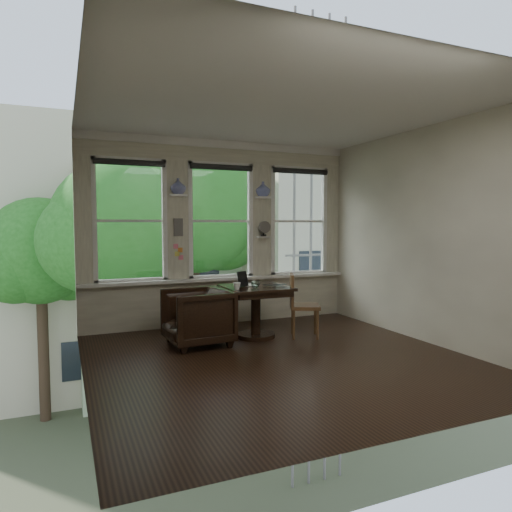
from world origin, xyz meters
name	(u,v)px	position (x,y,z in m)	size (l,w,h in m)	color
ground	(280,359)	(0.00, 0.00, 0.00)	(4.50, 4.50, 0.00)	black
ceiling	(281,109)	(0.00, 0.00, 3.00)	(4.50, 4.50, 0.00)	silver
wall_back	(220,233)	(0.00, 2.25, 1.50)	(4.50, 4.50, 0.00)	beige
wall_front	(413,244)	(0.00, -2.25, 1.50)	(4.50, 4.50, 0.00)	beige
wall_left	(80,239)	(-2.25, 0.00, 1.50)	(4.50, 4.50, 0.00)	beige
wall_right	(425,235)	(2.25, 0.00, 1.50)	(4.50, 4.50, 0.00)	beige
window_left	(130,221)	(-1.45, 2.25, 1.70)	(1.10, 0.12, 1.90)	white
window_center	(220,221)	(0.00, 2.25, 1.70)	(1.10, 0.12, 1.90)	white
window_right	(298,221)	(1.45, 2.25, 1.70)	(1.10, 0.12, 1.90)	white
shelf_left	(178,195)	(-0.72, 2.15, 2.10)	(0.26, 0.16, 0.03)	white
shelf_right	(263,197)	(0.72, 2.15, 2.10)	(0.26, 0.16, 0.03)	white
intercom	(178,227)	(-0.72, 2.18, 1.60)	(0.14, 0.06, 0.28)	#59544F
sticky_notes	(178,249)	(-0.72, 2.19, 1.25)	(0.16, 0.01, 0.24)	pink
desk_fan	(263,231)	(0.72, 2.13, 1.53)	(0.20, 0.20, 0.24)	#59544F
vase_left	(178,186)	(-0.72, 2.15, 2.24)	(0.24, 0.24, 0.25)	silver
vase_right	(263,189)	(0.72, 2.15, 2.24)	(0.24, 0.24, 0.25)	silver
table	(256,312)	(0.15, 1.12, 0.38)	(0.90, 0.90, 0.75)	black
armchair_left	(197,317)	(-0.74, 1.03, 0.39)	(0.83, 0.85, 0.77)	black
cushion_red	(197,312)	(-0.74, 1.03, 0.45)	(0.45, 0.45, 0.06)	maroon
side_chair_right	(305,306)	(0.82, 0.86, 0.46)	(0.42, 0.42, 0.92)	#4F2F1C
laptop	(276,286)	(0.39, 0.95, 0.76)	(0.35, 0.22, 0.03)	black
mug	(237,286)	(-0.22, 0.91, 0.80)	(0.11, 0.11, 0.10)	white
drinking_glass	(255,284)	(0.09, 0.98, 0.80)	(0.12, 0.12, 0.09)	white
tablet	(243,279)	(-0.03, 1.16, 0.86)	(0.16, 0.02, 0.22)	black
papers	(250,285)	(0.12, 1.28, 0.75)	(0.22, 0.30, 0.00)	silver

